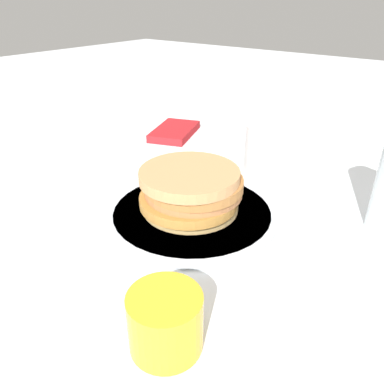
# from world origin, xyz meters

# --- Properties ---
(ground_plane) EXTENTS (4.00, 4.00, 0.00)m
(ground_plane) POSITION_xyz_m (0.00, 0.00, 0.00)
(ground_plane) COLOR white
(plate) EXTENTS (0.29, 0.29, 0.01)m
(plate) POSITION_xyz_m (-0.01, 0.03, 0.01)
(plate) COLOR silver
(plate) RESTS_ON ground_plane
(pancake_stack) EXTENTS (0.17, 0.17, 0.08)m
(pancake_stack) POSITION_xyz_m (-0.01, 0.03, 0.05)
(pancake_stack) COLOR tan
(pancake_stack) RESTS_ON plate
(juice_glass) EXTENTS (0.08, 0.08, 0.07)m
(juice_glass) POSITION_xyz_m (0.22, 0.17, 0.03)
(juice_glass) COLOR yellow
(juice_glass) RESTS_ON ground_plane
(cream_jug) EXTENTS (0.11, 0.11, 0.14)m
(cream_jug) POSITION_xyz_m (-0.24, 0.06, 0.06)
(cream_jug) COLOR white
(cream_jug) RESTS_ON ground_plane
(napkin) EXTENTS (0.19, 0.15, 0.02)m
(napkin) POSITION_xyz_m (-0.31, -0.27, 0.01)
(napkin) COLOR red
(napkin) RESTS_ON ground_plane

